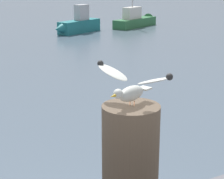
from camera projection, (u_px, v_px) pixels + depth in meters
name	position (u px, v px, depth m)	size (l,w,h in m)	color
mooring_post	(130.00, 176.00, 2.82)	(0.40, 0.40, 1.04)	#382D23
seagull	(131.00, 87.00, 2.63)	(0.39, 0.60, 0.27)	tan
boat_green	(138.00, 20.00, 26.14)	(4.34, 2.54, 4.41)	#2D6B3D
boat_teal	(77.00, 25.00, 23.24)	(3.50, 2.09, 1.59)	#1E7075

